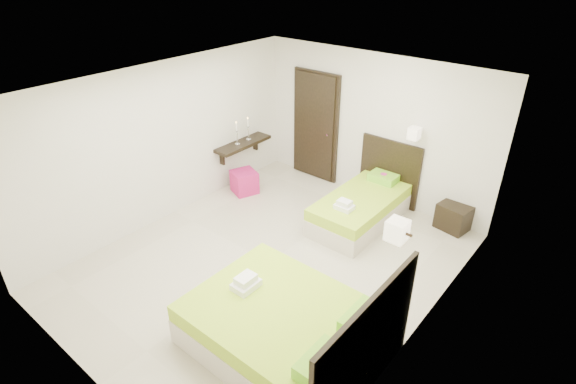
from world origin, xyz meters
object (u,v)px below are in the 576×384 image
Objects in this scene: nightstand at (454,217)px; ottoman at (244,182)px; bed_double at (290,329)px; bed_single at (363,205)px.

ottoman is (-3.52, -1.31, -0.00)m from nightstand.
bed_double is at bearing -87.38° from nightstand.
bed_single is 1.49m from nightstand.
bed_single is 0.89× the size of bed_double.
bed_single is at bearing 14.14° from ottoman.
bed_single is 3.90× the size of nightstand.
bed_double is 3.72m from nightstand.
nightstand is (1.28, 0.74, -0.07)m from bed_single.
bed_single reaches higher than nightstand.
bed_double is at bearing -74.33° from bed_single.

